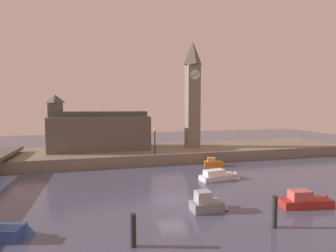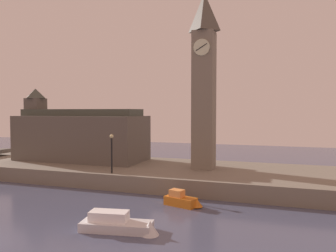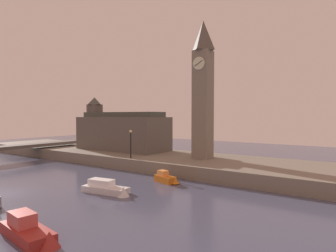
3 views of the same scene
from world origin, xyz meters
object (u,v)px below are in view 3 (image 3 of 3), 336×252
(parliament_hall, at_px, (121,131))
(boat_patrol_orange, at_px, (167,178))
(boat_dinghy_red, at_px, (32,232))
(streetlamp, at_px, (131,141))
(boat_ferry_white, at_px, (109,189))
(clock_tower, at_px, (203,87))

(parliament_hall, height_order, boat_patrol_orange, parliament_hall)
(boat_dinghy_red, bearing_deg, parliament_hall, 124.79)
(parliament_hall, height_order, boat_dinghy_red, parliament_hall)
(streetlamp, xyz_separation_m, boat_dinghy_red, (9.71, -19.01, -3.35))
(boat_dinghy_red, relative_size, boat_ferry_white, 0.98)
(parliament_hall, distance_m, boat_ferry_white, 21.68)
(streetlamp, xyz_separation_m, boat_patrol_orange, (7.97, -3.22, -3.36))
(clock_tower, bearing_deg, boat_patrol_orange, -87.73)
(clock_tower, distance_m, streetlamp, 11.57)
(clock_tower, relative_size, boat_dinghy_red, 3.39)
(parliament_hall, height_order, streetlamp, parliament_hall)
(boat_patrol_orange, relative_size, boat_ferry_white, 0.61)
(parliament_hall, xyz_separation_m, boat_patrol_orange, (15.93, -9.63, -4.03))
(boat_patrol_orange, xyz_separation_m, boat_ferry_white, (-1.89, -6.38, -0.04))
(parliament_hall, relative_size, boat_patrol_orange, 4.78)
(parliament_hall, bearing_deg, streetlamp, -38.86)
(clock_tower, bearing_deg, streetlamp, -144.89)
(boat_dinghy_red, distance_m, boat_ferry_white, 10.09)
(parliament_hall, bearing_deg, boat_dinghy_red, -55.21)
(boat_ferry_white, bearing_deg, parliament_hall, 131.25)
(boat_dinghy_red, bearing_deg, boat_ferry_white, 111.06)
(streetlamp, height_order, boat_ferry_white, streetlamp)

